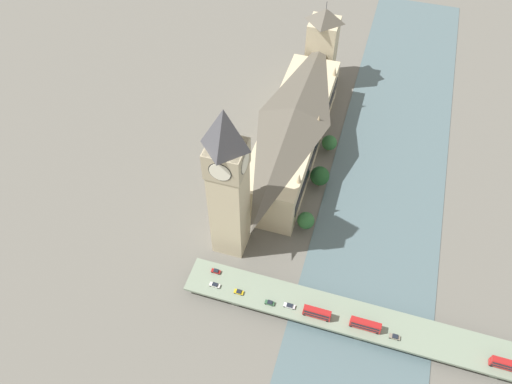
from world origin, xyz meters
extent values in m
plane|color=#605E56|center=(0.00, 0.00, 0.00)|extent=(600.00, 600.00, 0.00)
cube|color=#4C6066|center=(-33.85, 0.00, 0.15)|extent=(55.71, 360.00, 0.30)
cube|color=#C1B28E|center=(15.87, -8.00, 11.85)|extent=(25.74, 102.91, 23.71)
cube|color=black|center=(2.85, -8.00, 13.04)|extent=(0.40, 94.68, 7.11)
pyramid|color=#514C42|center=(15.87, -8.00, 26.90)|extent=(25.23, 100.85, 6.39)
cone|color=tan|center=(4.00, -47.11, 26.21)|extent=(2.20, 2.20, 5.00)
cone|color=tan|center=(4.00, -8.00, 26.21)|extent=(2.20, 2.20, 5.00)
cone|color=tan|center=(4.00, 31.11, 26.21)|extent=(2.20, 2.20, 5.00)
cube|color=#C1B28E|center=(27.40, 54.15, 30.04)|extent=(13.39, 13.39, 60.07)
cube|color=tan|center=(27.40, 54.15, 54.05)|extent=(14.19, 14.19, 12.05)
cylinder|color=black|center=(20.53, 54.15, 54.05)|extent=(0.50, 8.84, 8.84)
cylinder|color=silver|center=(20.40, 54.15, 54.05)|extent=(0.62, 8.19, 8.19)
cylinder|color=black|center=(34.27, 54.15, 54.05)|extent=(0.50, 8.84, 8.84)
cylinder|color=silver|center=(34.41, 54.15, 54.05)|extent=(0.62, 8.19, 8.19)
cylinder|color=black|center=(27.40, 47.28, 54.05)|extent=(8.84, 0.50, 8.84)
cylinder|color=silver|center=(27.40, 47.14, 54.05)|extent=(8.19, 0.62, 8.19)
cylinder|color=black|center=(27.40, 61.02, 54.05)|extent=(8.84, 0.50, 8.84)
cylinder|color=silver|center=(27.40, 61.16, 54.05)|extent=(8.19, 0.62, 8.19)
pyramid|color=#424247|center=(27.40, 54.15, 68.70)|extent=(13.66, 13.66, 17.25)
cube|color=#C1B28E|center=(15.87, -71.46, 19.47)|extent=(16.01, 16.01, 38.94)
pyramid|color=#514C42|center=(15.87, -71.46, 42.54)|extent=(16.01, 16.01, 7.20)
cylinder|color=#333338|center=(15.87, -71.46, 48.14)|extent=(0.30, 0.30, 4.00)
cube|color=#5D6A59|center=(-84.05, 76.52, 1.73)|extent=(3.00, 13.05, 3.46)
cube|color=#5D6A59|center=(-33.85, 76.52, 1.73)|extent=(3.00, 13.05, 3.46)
cube|color=#5D6A59|center=(16.34, 76.52, 1.73)|extent=(3.00, 13.05, 3.46)
cube|color=gray|center=(-33.85, 76.52, 4.06)|extent=(143.41, 15.36, 1.20)
cube|color=red|center=(-35.18, 79.54, 6.01)|extent=(11.89, 2.58, 1.88)
cube|color=black|center=(-35.18, 79.54, 6.39)|extent=(10.70, 2.64, 0.83)
cube|color=red|center=(-35.18, 79.54, 8.06)|extent=(11.65, 2.58, 2.21)
cube|color=black|center=(-35.18, 79.54, 8.17)|extent=(10.70, 2.64, 1.06)
cube|color=maroon|center=(-35.18, 79.54, 9.24)|extent=(11.53, 2.45, 0.16)
cylinder|color=black|center=(-30.05, 78.36, 5.17)|extent=(1.02, 0.28, 1.02)
cylinder|color=black|center=(-30.05, 80.72, 5.17)|extent=(1.02, 0.28, 1.02)
cylinder|color=black|center=(-40.20, 78.36, 5.17)|extent=(1.02, 0.28, 1.02)
cylinder|color=black|center=(-40.20, 80.72, 5.17)|extent=(1.02, 0.28, 1.02)
cube|color=red|center=(-16.48, 80.25, 6.11)|extent=(10.94, 2.43, 2.03)
cube|color=black|center=(-16.48, 80.25, 6.52)|extent=(9.84, 2.49, 0.89)
cube|color=red|center=(-16.48, 80.25, 8.32)|extent=(10.72, 2.43, 2.39)
cube|color=black|center=(-16.48, 80.25, 8.44)|extent=(9.84, 2.49, 1.15)
cube|color=maroon|center=(-16.48, 80.25, 9.59)|extent=(10.61, 2.30, 0.16)
cylinder|color=black|center=(-11.88, 79.15, 5.20)|extent=(1.08, 0.28, 1.08)
cylinder|color=black|center=(-11.88, 81.35, 5.20)|extent=(1.08, 0.28, 1.08)
cylinder|color=black|center=(-20.97, 79.15, 5.20)|extent=(1.08, 0.28, 1.08)
cylinder|color=black|center=(-20.97, 81.35, 5.20)|extent=(1.08, 0.28, 1.08)
cube|color=red|center=(-85.75, 79.93, 6.06)|extent=(10.14, 2.45, 1.88)
cube|color=black|center=(-85.75, 79.93, 6.44)|extent=(9.13, 2.51, 0.83)
cube|color=red|center=(-85.75, 79.93, 8.11)|extent=(9.94, 2.45, 2.21)
cube|color=black|center=(-85.75, 79.93, 8.22)|extent=(9.13, 2.51, 1.06)
cube|color=maroon|center=(-85.75, 79.93, 9.29)|extent=(9.84, 2.33, 0.16)
cylinder|color=black|center=(-81.61, 78.82, 5.24)|extent=(1.16, 0.28, 1.16)
cylinder|color=black|center=(-81.61, 81.05, 5.24)|extent=(1.16, 0.28, 1.16)
cube|color=gold|center=(15.70, 79.40, 5.19)|extent=(3.82, 1.89, 0.57)
cube|color=black|center=(15.59, 79.40, 5.70)|extent=(1.99, 1.70, 0.44)
cylinder|color=black|center=(17.13, 78.55, 5.00)|extent=(0.69, 0.22, 0.69)
cylinder|color=black|center=(17.13, 80.26, 5.00)|extent=(0.69, 0.22, 0.69)
cylinder|color=black|center=(14.27, 78.55, 5.00)|extent=(0.69, 0.22, 0.69)
cylinder|color=black|center=(14.27, 80.26, 5.00)|extent=(0.69, 0.22, 0.69)
cube|color=silver|center=(-5.34, 79.36, 5.20)|extent=(4.65, 1.83, 0.58)
cube|color=black|center=(-5.48, 79.36, 5.70)|extent=(2.42, 1.65, 0.43)
cylinder|color=black|center=(-3.50, 78.53, 5.01)|extent=(0.69, 0.22, 0.69)
cylinder|color=black|center=(-3.50, 80.19, 5.01)|extent=(0.69, 0.22, 0.69)
cylinder|color=black|center=(-7.18, 78.53, 5.01)|extent=(0.69, 0.22, 0.69)
cylinder|color=black|center=(-7.18, 80.19, 5.01)|extent=(0.69, 0.22, 0.69)
cube|color=slate|center=(-46.66, 80.22, 5.21)|extent=(4.08, 1.83, 0.60)
cube|color=black|center=(-46.78, 80.22, 5.81)|extent=(2.12, 1.65, 0.59)
cylinder|color=black|center=(-45.11, 79.39, 5.01)|extent=(0.70, 0.22, 0.70)
cylinder|color=black|center=(-45.11, 81.04, 5.01)|extent=(0.70, 0.22, 0.70)
cylinder|color=black|center=(-48.21, 79.39, 5.01)|extent=(0.70, 0.22, 0.70)
cylinder|color=black|center=(-48.21, 81.04, 5.01)|extent=(0.70, 0.22, 0.70)
cube|color=maroon|center=(27.81, 73.11, 5.26)|extent=(3.89, 1.70, 0.68)
cube|color=black|center=(27.69, 73.11, 5.86)|extent=(2.02, 1.53, 0.53)
cylinder|color=black|center=(29.24, 72.35, 5.02)|extent=(0.72, 0.22, 0.72)
cylinder|color=black|center=(29.24, 73.87, 5.02)|extent=(0.72, 0.22, 0.72)
cylinder|color=black|center=(26.37, 72.35, 5.02)|extent=(0.72, 0.22, 0.72)
cylinder|color=black|center=(26.37, 73.87, 5.02)|extent=(0.72, 0.22, 0.72)
cube|color=#2D5638|center=(2.47, 80.42, 5.24)|extent=(3.88, 1.73, 0.65)
cube|color=black|center=(2.35, 80.42, 5.82)|extent=(2.02, 1.55, 0.52)
cylinder|color=black|center=(3.92, 79.64, 5.01)|extent=(0.70, 0.22, 0.70)
cylinder|color=black|center=(3.92, 81.19, 5.01)|extent=(0.70, 0.22, 0.70)
cylinder|color=black|center=(1.02, 79.64, 5.01)|extent=(0.70, 0.22, 0.70)
cylinder|color=black|center=(1.02, 81.19, 5.01)|extent=(0.70, 0.22, 0.70)
cube|color=silver|center=(26.00, 79.30, 5.23)|extent=(4.41, 1.72, 0.64)
cube|color=black|center=(25.87, 79.30, 5.81)|extent=(2.29, 1.55, 0.51)
cylinder|color=black|center=(27.72, 78.53, 5.01)|extent=(0.70, 0.22, 0.70)
cylinder|color=black|center=(27.72, 80.07, 5.01)|extent=(0.70, 0.22, 0.70)
cylinder|color=black|center=(24.28, 78.53, 5.01)|extent=(0.70, 0.22, 0.70)
cylinder|color=black|center=(24.28, 80.07, 5.01)|extent=(0.70, 0.22, 0.70)
cylinder|color=brown|center=(-1.92, 36.85, 1.20)|extent=(0.70, 0.70, 2.41)
sphere|color=#2D6633|center=(-1.92, 36.85, 5.71)|extent=(7.78, 7.78, 7.78)
cylinder|color=brown|center=(-2.32, 10.16, 1.65)|extent=(0.70, 0.70, 3.30)
sphere|color=#1E4C23|center=(-2.32, 10.16, 7.26)|extent=(9.31, 9.31, 9.31)
cylinder|color=brown|center=(-2.00, -15.08, 1.19)|extent=(0.70, 0.70, 2.39)
sphere|color=#2D6633|center=(-2.00, -15.08, 5.69)|extent=(7.78, 7.78, 7.78)
camera|label=1|loc=(-19.65, 171.23, 184.90)|focal=35.00mm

